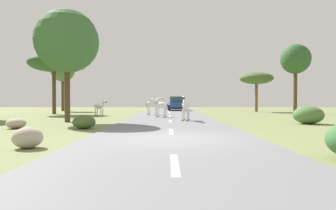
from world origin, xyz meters
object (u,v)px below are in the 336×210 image
at_px(tree_5, 55,64).
at_px(tree_6, 63,70).
at_px(zebra_2, 100,106).
at_px(zebra_1, 161,106).
at_px(tree_0, 68,42).
at_px(rock_1, 17,123).
at_px(tree_3, 296,60).
at_px(zebra_3, 154,104).
at_px(tree_2, 257,79).
at_px(bush_4, 85,122).
at_px(rock_0, 28,138).
at_px(bush_1, 309,115).
at_px(car_0, 177,104).
at_px(zebra_0, 186,105).

xyz_separation_m(tree_5, tree_6, (-2.00, 7.83, 0.17)).
relative_size(zebra_2, tree_6, 0.21).
xyz_separation_m(zebra_1, tree_6, (-12.37, 13.71, 4.10)).
relative_size(tree_0, tree_6, 1.04).
bearing_deg(rock_1, tree_3, 37.64).
bearing_deg(zebra_3, zebra_1, -14.39).
height_order(zebra_3, tree_3, tree_3).
height_order(tree_0, tree_3, tree_3).
height_order(zebra_2, tree_2, tree_2).
height_order(zebra_1, bush_4, zebra_1).
bearing_deg(bush_4, tree_2, 54.91).
distance_m(zebra_1, tree_3, 15.59).
distance_m(bush_4, rock_0, 5.42).
bearing_deg(bush_1, tree_3, 69.21).
bearing_deg(tree_6, tree_3, -14.94).
relative_size(tree_0, bush_4, 6.42).
xyz_separation_m(bush_1, rock_0, (-11.77, -8.24, -0.21)).
bearing_deg(tree_2, tree_3, -61.56).
relative_size(car_0, tree_0, 0.65).
bearing_deg(bush_1, car_0, 108.54).
bearing_deg(zebra_0, zebra_2, -32.39).
bearing_deg(zebra_2, rock_1, 22.61).
distance_m(car_0, tree_0, 20.72).
bearing_deg(bush_1, bush_4, -166.53).
relative_size(bush_4, rock_1, 1.19).
xyz_separation_m(zebra_1, tree_0, (-5.52, -4.42, 3.96)).
xyz_separation_m(car_0, tree_0, (-7.15, -19.03, 4.04)).
xyz_separation_m(tree_6, bush_1, (20.84, -19.50, -4.52)).
height_order(tree_3, bush_4, tree_3).
relative_size(zebra_2, car_0, 0.31).
bearing_deg(car_0, rock_1, 67.34).
relative_size(tree_5, rock_1, 6.40).
height_order(zebra_2, tree_5, tree_5).
distance_m(tree_5, rock_1, 15.50).
bearing_deg(rock_0, tree_0, 103.03).
distance_m(car_0, rock_0, 29.06).
distance_m(zebra_3, rock_1, 13.10).
relative_size(car_0, rock_0, 5.39).
relative_size(bush_1, rock_1, 1.87).
bearing_deg(zebra_1, rock_1, 170.35).
height_order(zebra_2, rock_0, zebra_2).
bearing_deg(rock_1, zebra_1, 52.12).
xyz_separation_m(zebra_0, tree_6, (-14.07, 17.58, 4.01)).
height_order(zebra_1, tree_0, tree_0).
distance_m(tree_5, tree_6, 8.09).
xyz_separation_m(zebra_3, bush_4, (-2.62, -11.87, -0.68)).
bearing_deg(tree_6, tree_2, -5.56).
xyz_separation_m(tree_2, tree_6, (-23.16, 2.26, 1.21)).
height_order(zebra_0, tree_0, tree_0).
bearing_deg(tree_0, bush_4, -62.06).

